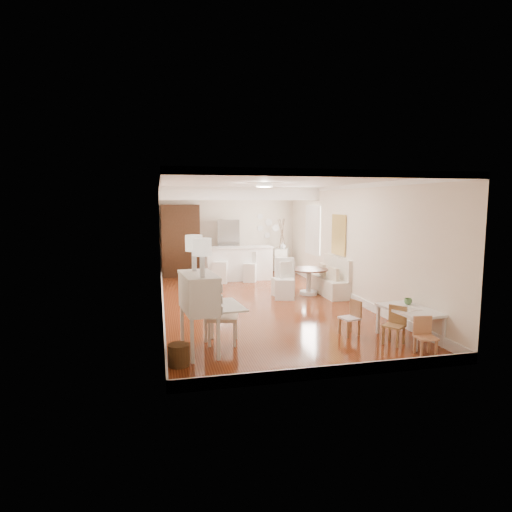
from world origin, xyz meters
name	(u,v)px	position (x,y,z in m)	size (l,w,h in m)	color
room	(257,219)	(0.04, 0.32, 1.98)	(9.00, 9.04, 2.82)	brown
secretary_bureau	(199,313)	(-1.70, -3.06, 0.64)	(0.99, 1.01, 1.27)	silver
gustavian_armchair	(223,316)	(-1.27, -2.70, 0.46)	(0.53, 0.53, 0.93)	silver
wicker_basket	(179,355)	(-2.05, -3.57, 0.16)	(0.32, 0.32, 0.32)	#482E16
kids_table	(409,324)	(1.90, -3.28, 0.28)	(0.68, 1.13, 0.56)	white
kids_chair_a	(394,325)	(1.52, -3.41, 0.33)	(0.31, 0.31, 0.65)	#A67B4B
kids_chair_b	(350,318)	(1.02, -2.77, 0.32)	(0.31, 0.31, 0.64)	#A06F48
kids_chair_c	(426,337)	(1.71, -4.02, 0.31)	(0.30, 0.30, 0.61)	tan
banquette	(329,276)	(1.99, 0.50, 0.49)	(0.52, 1.60, 0.98)	silver
dining_table	(309,282)	(1.47, 0.63, 0.34)	(0.99, 0.99, 0.67)	#482517
slip_chair_near	(285,279)	(0.72, 0.30, 0.50)	(0.47, 0.49, 1.00)	white
slip_chair_far	(283,278)	(0.77, 0.59, 0.46)	(0.43, 0.45, 0.91)	white
breakfast_counter	(239,263)	(0.10, 3.10, 0.52)	(2.05, 0.65, 1.03)	white
bar_stool_left	(221,266)	(-0.52, 2.74, 0.51)	(0.41, 0.41, 1.02)	white
bar_stool_right	(250,267)	(0.36, 2.70, 0.45)	(0.36, 0.36, 0.90)	silver
pantry_cabinet	(181,241)	(-1.60, 4.18, 1.15)	(1.20, 0.60, 2.30)	#381E11
fridge	(239,247)	(0.30, 4.15, 0.90)	(0.75, 0.65, 1.80)	silver
sideboard	(282,261)	(1.68, 3.81, 0.43)	(0.40, 0.89, 0.85)	silver
pencil_cup	(408,301)	(2.03, -3.00, 0.62)	(0.14, 0.14, 0.11)	#5D9154
branch_vase	(283,246)	(1.71, 3.80, 0.96)	(0.20, 0.20, 0.21)	white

